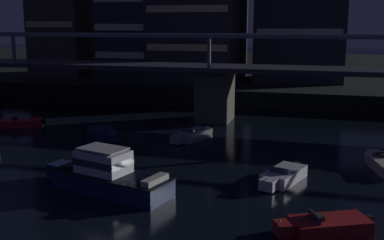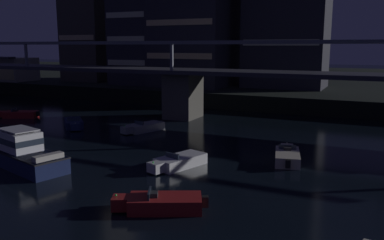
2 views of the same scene
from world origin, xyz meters
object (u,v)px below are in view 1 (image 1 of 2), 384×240
object	(u,v)px
river_bridge	(215,79)
speedboat_far_center	(326,226)
speedboat_mid_center	(283,176)
speedboat_far_right	(103,133)
cabin_cruiser_near_left	(107,175)
tower_west_tall	(138,13)
speedboat_mid_right	(192,135)
speedboat_near_right	(384,164)
speedboat_far_left	(20,123)

from	to	relation	value
river_bridge	speedboat_far_center	distance (m)	29.12
river_bridge	speedboat_mid_center	bearing A→B (deg)	-64.72
speedboat_far_center	speedboat_far_right	bearing A→B (deg)	141.43
cabin_cruiser_near_left	tower_west_tall	bearing A→B (deg)	109.03
speedboat_mid_right	speedboat_far_right	world-z (taller)	same
speedboat_near_right	speedboat_far_right	size ratio (longest dim) A/B	1.18
speedboat_far_center	tower_west_tall	bearing A→B (deg)	121.65
speedboat_near_right	speedboat_mid_center	size ratio (longest dim) A/B	1.02
tower_west_tall	cabin_cruiser_near_left	xyz separation A→B (m)	(14.73, -42.71, -10.98)
speedboat_far_left	speedboat_far_right	distance (m)	10.44
cabin_cruiser_near_left	speedboat_near_right	size ratio (longest dim) A/B	1.80
river_bridge	speedboat_near_right	world-z (taller)	river_bridge
speedboat_far_left	speedboat_far_right	bearing A→B (deg)	-10.27
speedboat_mid_center	speedboat_far_right	size ratio (longest dim) A/B	1.16
river_bridge	speedboat_far_center	world-z (taller)	river_bridge
cabin_cruiser_near_left	speedboat_far_center	distance (m)	13.68
river_bridge	cabin_cruiser_near_left	size ratio (longest dim) A/B	10.38
cabin_cruiser_near_left	speedboat_near_right	world-z (taller)	cabin_cruiser_near_left
speedboat_near_right	speedboat_mid_right	xyz separation A→B (m)	(-15.99, 4.95, 0.00)
speedboat_mid_right	speedboat_far_right	xyz separation A→B (m)	(-8.15, -1.43, 0.00)
speedboat_mid_center	speedboat_far_right	bearing A→B (deg)	154.01
speedboat_near_right	speedboat_mid_right	bearing A→B (deg)	162.80
speedboat_mid_center	speedboat_far_right	xyz separation A→B (m)	(-17.19, 8.38, 0.00)
tower_west_tall	speedboat_far_left	xyz separation A→B (m)	(-2.12, -27.81, -11.62)
river_bridge	speedboat_far_left	size ratio (longest dim) A/B	19.44
cabin_cruiser_near_left	speedboat_mid_center	bearing A→B (deg)	23.70
tower_west_tall	speedboat_far_center	distance (m)	54.78
cabin_cruiser_near_left	speedboat_mid_right	xyz separation A→B (m)	(1.57, 14.47, -0.64)
cabin_cruiser_near_left	speedboat_mid_center	world-z (taller)	cabin_cruiser_near_left
cabin_cruiser_near_left	speedboat_near_right	xyz separation A→B (m)	(17.56, 9.52, -0.64)
speedboat_mid_center	speedboat_mid_right	world-z (taller)	same
speedboat_far_left	tower_west_tall	bearing A→B (deg)	85.64
speedboat_near_right	speedboat_mid_center	distance (m)	8.48
speedboat_far_center	cabin_cruiser_near_left	bearing A→B (deg)	167.91
cabin_cruiser_near_left	speedboat_mid_right	bearing A→B (deg)	83.81
speedboat_far_left	speedboat_far_right	world-z (taller)	same
speedboat_mid_right	speedboat_near_right	bearing A→B (deg)	-17.20
river_bridge	speedboat_far_right	size ratio (longest dim) A/B	21.92
river_bridge	speedboat_far_left	bearing A→B (deg)	-155.13
river_bridge	tower_west_tall	distance (m)	26.36
cabin_cruiser_near_left	speedboat_far_right	xyz separation A→B (m)	(-6.58, 13.04, -0.64)
speedboat_mid_center	speedboat_mid_right	xyz separation A→B (m)	(-9.04, 9.81, 0.00)
speedboat_far_center	speedboat_far_right	size ratio (longest dim) A/B	1.12
tower_west_tall	speedboat_mid_right	bearing A→B (deg)	-60.01
speedboat_mid_center	speedboat_far_center	bearing A→B (deg)	-69.92
river_bridge	tower_west_tall	bearing A→B (deg)	130.58
speedboat_far_left	speedboat_far_center	xyz separation A→B (m)	(30.21, -17.76, 0.00)
river_bridge	speedboat_near_right	bearing A→B (deg)	-41.44
speedboat_mid_right	speedboat_far_right	distance (m)	8.27
cabin_cruiser_near_left	speedboat_far_center	bearing A→B (deg)	-12.09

